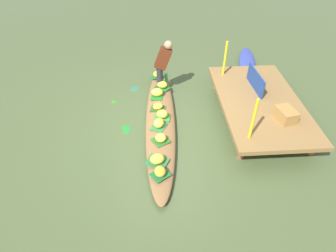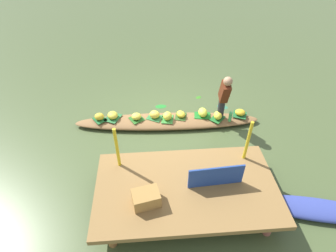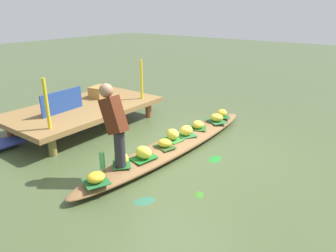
% 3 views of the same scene
% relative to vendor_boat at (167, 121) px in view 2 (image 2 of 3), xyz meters
% --- Properties ---
extents(canal_water, '(40.00, 40.00, 0.00)m').
position_rel_vendor_boat_xyz_m(canal_water, '(0.00, 0.00, -0.10)').
color(canal_water, '#465530').
rests_on(canal_water, ground).
extents(dock_platform, '(3.20, 1.80, 0.45)m').
position_rel_vendor_boat_xyz_m(dock_platform, '(-0.17, 2.28, 0.29)').
color(dock_platform, olive).
rests_on(dock_platform, ground).
extents(vendor_boat, '(4.53, 0.82, 0.19)m').
position_rel_vendor_boat_xyz_m(vendor_boat, '(0.00, 0.00, 0.00)').
color(vendor_boat, brown).
rests_on(vendor_boat, ground).
extents(moored_boat, '(2.43, 1.03, 0.19)m').
position_rel_vendor_boat_xyz_m(moored_boat, '(-2.44, 2.68, -0.00)').
color(moored_boat, '#344295').
rests_on(moored_boat, ground).
extents(leaf_mat_0, '(0.40, 0.41, 0.01)m').
position_rel_vendor_boat_xyz_m(leaf_mat_0, '(1.64, -0.08, 0.10)').
color(leaf_mat_0, '#1C5E2C').
rests_on(leaf_mat_0, vendor_boat).
extents(banana_bunch_0, '(0.23, 0.21, 0.17)m').
position_rel_vendor_boat_xyz_m(banana_bunch_0, '(1.64, -0.08, 0.19)').
color(banana_bunch_0, gold).
rests_on(banana_bunch_0, vendor_boat).
extents(leaf_mat_1, '(0.46, 0.49, 0.01)m').
position_rel_vendor_boat_xyz_m(leaf_mat_1, '(1.33, -0.12, 0.10)').
color(leaf_mat_1, '#2A6935').
rests_on(leaf_mat_1, vendor_boat).
extents(banana_bunch_1, '(0.32, 0.34, 0.16)m').
position_rel_vendor_boat_xyz_m(banana_bunch_1, '(1.33, -0.12, 0.18)').
color(banana_bunch_1, gold).
rests_on(banana_bunch_1, vendor_boat).
extents(leaf_mat_2, '(0.43, 0.34, 0.01)m').
position_rel_vendor_boat_xyz_m(leaf_mat_2, '(-0.87, -0.04, 0.10)').
color(leaf_mat_2, '#1D6D24').
rests_on(leaf_mat_2, vendor_boat).
extents(banana_bunch_2, '(0.22, 0.29, 0.20)m').
position_rel_vendor_boat_xyz_m(banana_bunch_2, '(-0.87, -0.04, 0.20)').
color(banana_bunch_2, '#E9E844').
rests_on(banana_bunch_2, vendor_boat).
extents(leaf_mat_3, '(0.33, 0.38, 0.01)m').
position_rel_vendor_boat_xyz_m(leaf_mat_3, '(-0.34, -0.04, 0.10)').
color(leaf_mat_3, '#30521F').
rests_on(leaf_mat_3, vendor_boat).
extents(banana_bunch_3, '(0.27, 0.30, 0.14)m').
position_rel_vendor_boat_xyz_m(banana_bunch_3, '(-0.34, -0.04, 0.17)').
color(banana_bunch_3, yellow).
rests_on(banana_bunch_3, vendor_boat).
extents(leaf_mat_4, '(0.33, 0.39, 0.01)m').
position_rel_vendor_boat_xyz_m(leaf_mat_4, '(-0.00, 0.04, 0.10)').
color(leaf_mat_4, '#368033').
rests_on(leaf_mat_4, vendor_boat).
extents(banana_bunch_4, '(0.27, 0.30, 0.20)m').
position_rel_vendor_boat_xyz_m(banana_bunch_4, '(-0.00, 0.04, 0.20)').
color(banana_bunch_4, yellow).
rests_on(banana_bunch_4, vendor_boat).
extents(leaf_mat_5, '(0.42, 0.42, 0.01)m').
position_rel_vendor_boat_xyz_m(leaf_mat_5, '(0.75, -0.02, 0.10)').
color(leaf_mat_5, '#286221').
rests_on(leaf_mat_5, vendor_boat).
extents(banana_bunch_5, '(0.26, 0.25, 0.15)m').
position_rel_vendor_boat_xyz_m(banana_bunch_5, '(0.75, -0.02, 0.18)').
color(banana_bunch_5, yellow).
rests_on(banana_bunch_5, vendor_boat).
extents(leaf_mat_6, '(0.44, 0.44, 0.01)m').
position_rel_vendor_boat_xyz_m(leaf_mat_6, '(-1.22, 0.10, 0.10)').
color(leaf_mat_6, '#1E6026').
rests_on(leaf_mat_6, vendor_boat).
extents(banana_bunch_6, '(0.25, 0.29, 0.19)m').
position_rel_vendor_boat_xyz_m(banana_bunch_6, '(-1.22, 0.10, 0.20)').
color(banana_bunch_6, yellow).
rests_on(banana_bunch_6, vendor_boat).
extents(leaf_mat_7, '(0.44, 0.41, 0.01)m').
position_rel_vendor_boat_xyz_m(leaf_mat_7, '(0.31, -0.04, 0.10)').
color(leaf_mat_7, '#307439').
rests_on(leaf_mat_7, vendor_boat).
extents(banana_bunch_7, '(0.31, 0.29, 0.19)m').
position_rel_vendor_boat_xyz_m(banana_bunch_7, '(0.31, -0.04, 0.20)').
color(banana_bunch_7, yellow).
rests_on(banana_bunch_7, vendor_boat).
extents(leaf_mat_8, '(0.42, 0.41, 0.01)m').
position_rel_vendor_boat_xyz_m(leaf_mat_8, '(-1.81, 0.00, 0.10)').
color(leaf_mat_8, '#21612E').
rests_on(leaf_mat_8, vendor_boat).
extents(banana_bunch_8, '(0.30, 0.28, 0.14)m').
position_rel_vendor_boat_xyz_m(banana_bunch_8, '(-1.81, 0.00, 0.17)').
color(banana_bunch_8, gold).
rests_on(banana_bunch_8, vendor_boat).
extents(vendor_person, '(0.20, 0.45, 1.23)m').
position_rel_vendor_boat_xyz_m(vendor_person, '(-1.29, 0.13, 0.80)').
color(vendor_person, '#28282D').
rests_on(vendor_person, vendor_boat).
extents(water_bottle, '(0.08, 0.08, 0.26)m').
position_rel_vendor_boat_xyz_m(water_bottle, '(-1.49, 0.22, 0.23)').
color(water_bottle, '#4AB05D').
rests_on(water_bottle, vendor_boat).
extents(market_banner, '(0.97, 0.09, 0.44)m').
position_rel_vendor_boat_xyz_m(market_banner, '(-0.67, 2.28, 0.57)').
color(market_banner, navy).
rests_on(market_banner, dock_platform).
extents(railing_post_west, '(0.06, 0.06, 0.89)m').
position_rel_vendor_boat_xyz_m(railing_post_west, '(-1.37, 1.68, 0.79)').
color(railing_post_west, gold).
rests_on(railing_post_west, dock_platform).
extents(railing_post_east, '(0.06, 0.06, 0.89)m').
position_rel_vendor_boat_xyz_m(railing_post_east, '(1.03, 1.68, 0.79)').
color(railing_post_east, gold).
rests_on(railing_post_east, dock_platform).
extents(produce_crate, '(0.50, 0.40, 0.25)m').
position_rel_vendor_boat_xyz_m(produce_crate, '(0.54, 2.56, 0.48)').
color(produce_crate, '#A0753B').
rests_on(produce_crate, dock_platform).
extents(drifting_plant_0, '(0.35, 0.31, 0.01)m').
position_rel_vendor_boat_xyz_m(drifting_plant_0, '(-1.54, -0.63, -0.09)').
color(drifting_plant_0, '#2E694B').
rests_on(drifting_plant_0, ground).
extents(drifting_plant_1, '(0.31, 0.19, 0.01)m').
position_rel_vendor_boat_xyz_m(drifting_plant_1, '(0.12, -0.77, -0.09)').
color(drifting_plant_1, '#227A28').
rests_on(drifting_plant_1, ground).
extents(drifting_plant_2, '(0.21, 0.19, 0.01)m').
position_rel_vendor_boat_xyz_m(drifting_plant_2, '(-0.97, -1.13, -0.09)').
color(drifting_plant_2, '#32781E').
rests_on(drifting_plant_2, ground).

